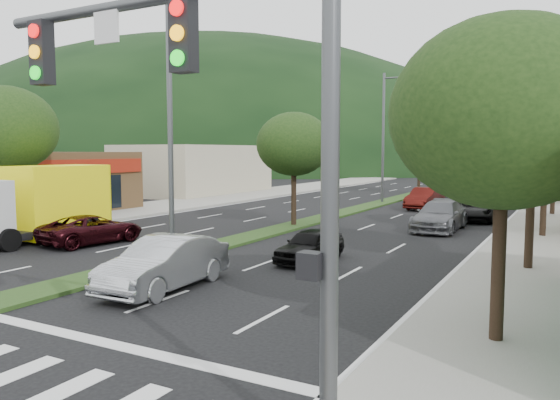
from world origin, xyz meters
The scene contains 24 objects.
sidewalk_right centered at (12.50, 25.00, 0.07)m, with size 5.00×90.00×0.15m, color gray.
sidewalk_left centered at (-13.00, 25.00, 0.07)m, with size 6.00×90.00×0.15m, color gray.
median centered at (0.00, 28.00, 0.06)m, with size 1.60×56.00×0.12m, color #1B3212.
traffic_signal centered at (9.03, -1.54, 4.65)m, with size 6.12×0.40×7.00m.
shop_left centered at (-18.46, 15.00, 2.01)m, with size 10.15×12.00×4.00m.
bldg_left_far centered at (-19.00, 34.00, 2.30)m, with size 9.00×14.00×4.60m, color beige.
hill_far centered at (-80.00, 110.00, 0.00)m, with size 176.00×132.00×82.00m, color black.
tree_r_a centered at (12.00, 4.00, 4.82)m, with size 4.60×4.60×6.63m.
tree_r_b centered at (12.00, 12.00, 5.04)m, with size 4.80×4.80×6.94m.
tree_r_c centered at (12.00, 20.00, 4.75)m, with size 4.40×4.40×6.48m.
tree_r_d centered at (12.00, 30.00, 5.18)m, with size 5.00×5.00×7.17m.
tree_med_near centered at (0.00, 18.00, 4.43)m, with size 4.00×4.00×6.02m.
tree_med_far centered at (0.00, 44.00, 5.01)m, with size 4.80×4.80×6.94m.
tree_l_a centered at (-12.50, 10.00, 5.18)m, with size 5.20×5.20×7.25m.
streetlight_near centered at (0.21, 8.00, 5.58)m, with size 2.60×0.25×10.00m.
streetlight_mid centered at (0.21, 33.00, 5.58)m, with size 2.60×0.25×10.00m.
sedan_silver centered at (2.80, 4.32, 0.77)m, with size 1.63×4.68×1.54m, color #B0B3B8.
suv_maroon centered at (-5.32, 8.95, 0.64)m, with size 2.12×4.59×1.28m, color black.
car_queue_a centered at (4.80, 10.02, 0.61)m, with size 1.44×3.57×1.22m, color black.
car_queue_b centered at (7.20, 20.40, 0.75)m, with size 2.11×5.20×1.51m, color #56575C.
car_queue_c centered at (3.95, 30.40, 0.75)m, with size 1.60×4.58×1.51m, color #490F0C.
car_queue_d centered at (8.14, 25.40, 0.64)m, with size 2.14×4.63×1.29m, color black.
box_truck centered at (-8.00, 8.55, 1.61)m, with size 2.78×6.92×3.39m.
motorhome centered at (7.91, 37.04, 1.90)m, with size 3.12×9.34×3.56m.
Camera 1 is at (13.38, -7.89, 4.07)m, focal length 35.00 mm.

